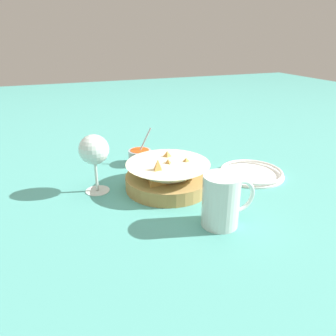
# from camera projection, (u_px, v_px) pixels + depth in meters

# --- Properties ---
(ground_plane) EXTENTS (4.00, 4.00, 0.00)m
(ground_plane) POSITION_uv_depth(u_px,v_px,m) (154.00, 186.00, 0.86)
(ground_plane) COLOR teal
(food_basket) EXTENTS (0.22, 0.22, 0.09)m
(food_basket) POSITION_uv_depth(u_px,v_px,m) (168.00, 176.00, 0.84)
(food_basket) COLOR #B2894C
(food_basket) RESTS_ON ground_plane
(sauce_cup) EXTENTS (0.07, 0.07, 0.11)m
(sauce_cup) POSITION_uv_depth(u_px,v_px,m) (140.00, 156.00, 0.99)
(sauce_cup) COLOR #B7B7BC
(sauce_cup) RESTS_ON ground_plane
(wine_glass) EXTENTS (0.07, 0.07, 0.15)m
(wine_glass) POSITION_uv_depth(u_px,v_px,m) (94.00, 151.00, 0.79)
(wine_glass) COLOR silver
(wine_glass) RESTS_ON ground_plane
(beer_mug) EXTENTS (0.12, 0.08, 0.11)m
(beer_mug) POSITION_uv_depth(u_px,v_px,m) (222.00, 202.00, 0.67)
(beer_mug) COLOR silver
(beer_mug) RESTS_ON ground_plane
(side_plate) EXTENTS (0.18, 0.18, 0.01)m
(side_plate) POSITION_uv_depth(u_px,v_px,m) (251.00, 173.00, 0.92)
(side_plate) COLOR white
(side_plate) RESTS_ON ground_plane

